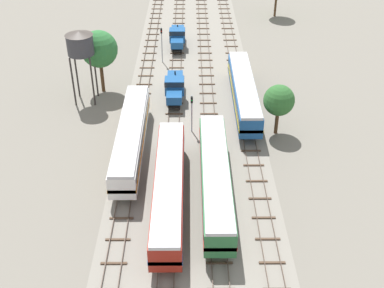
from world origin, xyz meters
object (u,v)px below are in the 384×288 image
diesel_railcar_left_nearest (169,186)px  shunter_loco_left_far (175,86)px  diesel_railcar_far_left_mid (131,135)px  shunter_loco_left_farther (177,36)px  signal_post_near (192,109)px  water_tower (80,44)px  diesel_railcar_centre_left_near (215,176)px  signal_post_nearest (162,41)px  diesel_railcar_centre_midfar (244,91)px

diesel_railcar_left_nearest → shunter_loco_left_far: (0.00, 23.51, -0.59)m
diesel_railcar_far_left_mid → shunter_loco_left_farther: bearing=81.9°
shunter_loco_left_far → signal_post_near: (2.38, -8.94, 1.29)m
diesel_railcar_far_left_mid → water_tower: bearing=119.8°
diesel_railcar_left_nearest → signal_post_near: signal_post_near is taller
diesel_railcar_left_nearest → diesel_railcar_centre_left_near: same height
diesel_railcar_centre_left_near → shunter_loco_left_far: 22.42m
diesel_railcar_far_left_mid → water_tower: water_tower is taller
diesel_railcar_far_left_mid → shunter_loco_left_farther: size_ratio=2.42×
diesel_railcar_far_left_mid → signal_post_nearest: (2.38, 26.85, 1.13)m
water_tower → diesel_railcar_far_left_mid: bearing=-60.2°
diesel_railcar_centre_left_near → shunter_loco_left_far: bearing=102.3°
diesel_railcar_centre_midfar → water_tower: size_ratio=2.00×
diesel_railcar_centre_midfar → signal_post_nearest: size_ratio=3.46×
diesel_railcar_centre_left_near → shunter_loco_left_farther: diesel_railcar_centre_left_near is taller
diesel_railcar_far_left_mid → diesel_railcar_centre_midfar: (14.27, 11.36, 0.00)m
diesel_railcar_left_nearest → diesel_railcar_far_left_mid: (-4.76, 9.59, 0.00)m
signal_post_nearest → signal_post_near: (4.76, -21.88, -0.43)m
diesel_railcar_centre_midfar → shunter_loco_left_farther: diesel_railcar_centre_midfar is taller
water_tower → diesel_railcar_centre_midfar: bearing=-5.7°
diesel_railcar_left_nearest → diesel_railcar_centre_midfar: bearing=65.6°
diesel_railcar_left_nearest → water_tower: 26.98m
diesel_railcar_centre_left_near → signal_post_nearest: size_ratio=3.46×
shunter_loco_left_farther → diesel_railcar_centre_left_near: bearing=-83.5°
diesel_railcar_centre_left_near → diesel_railcar_far_left_mid: bearing=140.0°
diesel_railcar_far_left_mid → shunter_loco_left_farther: (4.76, 33.51, -0.59)m
diesel_railcar_centre_midfar → water_tower: water_tower is taller
diesel_railcar_centre_midfar → diesel_railcar_centre_left_near: bearing=-103.8°
diesel_railcar_centre_midfar → water_tower: bearing=174.3°
diesel_railcar_centre_left_near → diesel_railcar_centre_midfar: (4.76, 19.35, 0.00)m
water_tower → signal_post_nearest: water_tower is taller
diesel_railcar_far_left_mid → signal_post_nearest: size_ratio=3.46×
shunter_loco_left_far → water_tower: 14.11m
diesel_railcar_centre_midfar → water_tower: 22.92m
diesel_railcar_centre_left_near → diesel_railcar_centre_midfar: bearing=76.2°
shunter_loco_left_farther → water_tower: 24.43m
shunter_loco_left_far → signal_post_nearest: 13.27m
shunter_loco_left_far → shunter_loco_left_farther: same height
diesel_railcar_centre_midfar → shunter_loco_left_farther: 24.11m
diesel_railcar_left_nearest → signal_post_nearest: size_ratio=3.46×
diesel_railcar_left_nearest → diesel_railcar_far_left_mid: bearing=116.4°
diesel_railcar_centre_left_near → signal_post_nearest: (-7.14, 34.84, 1.13)m
shunter_loco_left_farther → signal_post_nearest: 7.27m
shunter_loco_left_far → diesel_railcar_far_left_mid: bearing=-108.9°
diesel_railcar_left_nearest → shunter_loco_left_farther: diesel_railcar_left_nearest is taller
diesel_railcar_left_nearest → diesel_railcar_centre_midfar: (9.52, 20.96, 0.00)m
diesel_railcar_centre_midfar → signal_post_near: size_ratio=3.96×
diesel_railcar_centre_midfar → shunter_loco_left_far: (-9.52, 2.55, -0.59)m
shunter_loco_left_farther → signal_post_near: signal_post_near is taller
signal_post_nearest → diesel_railcar_far_left_mid: bearing=-95.1°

